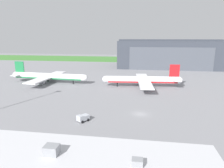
{
  "coord_description": "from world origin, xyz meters",
  "views": [
    {
      "loc": [
        -0.19,
        -62.99,
        25.11
      ],
      "look_at": [
        -12.63,
        20.88,
        4.92
      ],
      "focal_mm": 32.04,
      "sensor_mm": 36.0,
      "label": 1
    }
  ],
  "objects_px": {
    "airliner_far_right": "(143,80)",
    "airliner_far_left": "(48,76)",
    "pushback_tractor": "(83,118)",
    "maintenance_hangar": "(168,54)"
  },
  "relations": [
    {
      "from": "airliner_far_right",
      "to": "airliner_far_left",
      "type": "relative_size",
      "value": 0.89
    },
    {
      "from": "maintenance_hangar",
      "to": "airliner_far_left",
      "type": "height_order",
      "value": "maintenance_hangar"
    },
    {
      "from": "airliner_far_right",
      "to": "pushback_tractor",
      "type": "distance_m",
      "value": 49.14
    },
    {
      "from": "maintenance_hangar",
      "to": "airliner_far_right",
      "type": "distance_m",
      "value": 74.26
    },
    {
      "from": "airliner_far_right",
      "to": "airliner_far_left",
      "type": "height_order",
      "value": "airliner_far_right"
    },
    {
      "from": "maintenance_hangar",
      "to": "airliner_far_left",
      "type": "bearing_deg",
      "value": -136.55
    },
    {
      "from": "maintenance_hangar",
      "to": "airliner_far_left",
      "type": "relative_size",
      "value": 1.79
    },
    {
      "from": "maintenance_hangar",
      "to": "airliner_far_right",
      "type": "height_order",
      "value": "maintenance_hangar"
    },
    {
      "from": "airliner_far_right",
      "to": "airliner_far_left",
      "type": "bearing_deg",
      "value": 177.53
    },
    {
      "from": "pushback_tractor",
      "to": "maintenance_hangar",
      "type": "bearing_deg",
      "value": 71.72
    }
  ]
}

